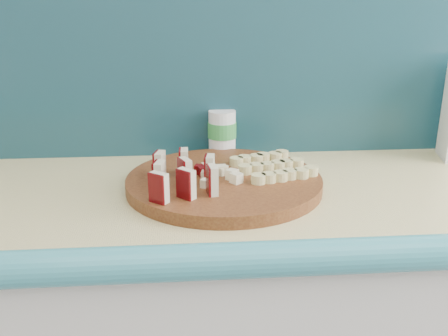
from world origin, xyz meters
The scene contains 7 objects.
backsplash centered at (0.10, 1.79, 1.16)m, with size 2.20×0.02×0.50m, color teal.
cutting_board centered at (-0.22, 1.52, 0.92)m, with size 0.43×0.43×0.03m, color #3F1A0D.
apple_wedges centered at (-0.31, 1.46, 0.97)m, with size 0.14×0.19×0.06m.
apple_chunks centered at (-0.24, 1.51, 0.95)m, with size 0.06×0.07×0.02m.
banana_slices centered at (-0.11, 1.56, 0.95)m, with size 0.19×0.19×0.02m.
canister centered at (-0.20, 1.76, 0.97)m, with size 0.07×0.07×0.12m.
banana_peel centered at (-0.20, 1.55, 0.91)m, with size 0.25×0.21×0.01m.
Camera 1 is at (-0.30, 0.50, 1.31)m, focal length 40.00 mm.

